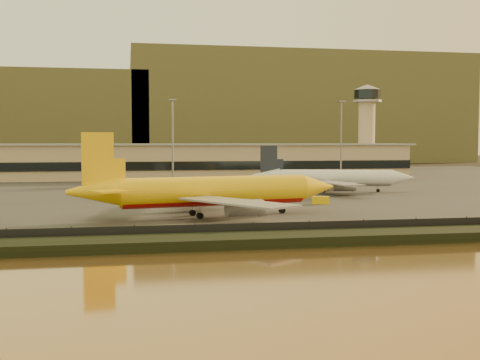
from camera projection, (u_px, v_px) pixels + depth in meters
name	position (u px, v px, depth m)	size (l,w,h in m)	color
ground	(273.00, 226.00, 96.16)	(900.00, 900.00, 0.00)	black
embankment	(304.00, 239.00, 79.44)	(320.00, 7.00, 1.40)	black
tarmac	(201.00, 184.00, 189.33)	(320.00, 220.00, 0.20)	#2D2D2D
perimeter_fence	(295.00, 230.00, 83.33)	(300.00, 0.05, 2.20)	black
terminal_building	(151.00, 162.00, 216.22)	(202.00, 25.00, 12.60)	tan
control_tower	(367.00, 121.00, 236.16)	(11.20, 11.20, 35.50)	tan
apron_light_masts	(262.00, 134.00, 171.48)	(152.20, 12.20, 25.40)	slate
distant_hills	(130.00, 116.00, 423.80)	(470.00, 160.00, 70.00)	brown
dhl_cargo_jet	(210.00, 192.00, 106.52)	(49.59, 47.94, 14.85)	yellow
white_narrowbody_jet	(332.00, 178.00, 158.82)	(42.22, 40.43, 12.26)	white
gse_vehicle_yellow	(320.00, 200.00, 128.34)	(3.67, 1.65, 1.65)	yellow
gse_vehicle_white	(199.00, 199.00, 128.86)	(4.43, 1.99, 1.99)	white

